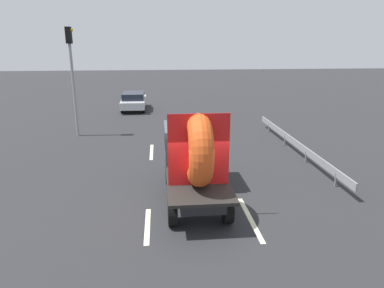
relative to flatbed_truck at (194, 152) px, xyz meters
name	(u,v)px	position (x,y,z in m)	size (l,w,h in m)	color
ground_plane	(199,211)	(0.04, -1.26, -1.67)	(120.00, 120.00, 0.00)	#28282B
flatbed_truck	(194,152)	(0.00, 0.00, 0.00)	(2.02, 5.19, 3.37)	black
distant_sedan	(134,100)	(-3.25, 16.98, -0.90)	(1.88, 4.40, 1.43)	black
traffic_light	(72,67)	(-6.06, 9.01, 2.35)	(0.42, 0.36, 6.21)	gray
guardrail	(295,143)	(5.57, 4.48, -1.14)	(0.10, 11.29, 0.71)	gray
lane_dash_left_near	(147,226)	(-1.63, -2.08, -1.66)	(2.18, 0.16, 0.01)	beige
lane_dash_left_far	(152,152)	(-1.63, 5.35, -1.66)	(2.55, 0.16, 0.01)	beige
lane_dash_right_near	(250,218)	(1.63, -1.94, -1.66)	(2.92, 0.16, 0.01)	beige
lane_dash_right_far	(214,149)	(1.63, 5.52, -1.66)	(2.24, 0.16, 0.01)	beige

